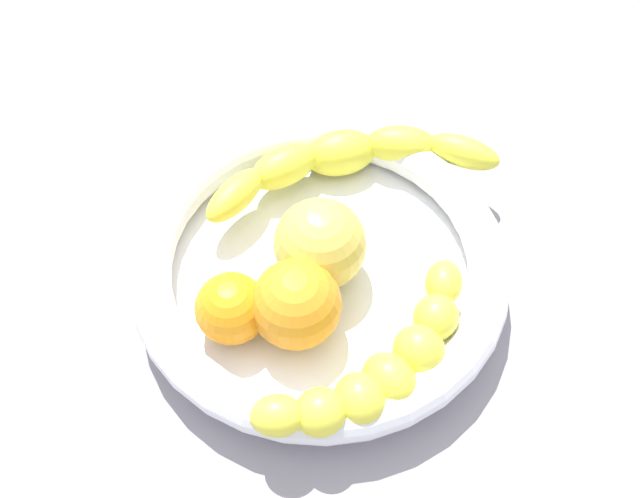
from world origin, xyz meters
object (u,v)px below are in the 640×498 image
banana_draped_right (345,159)px  apple_yellow (322,241)px  orange_front (296,304)px  fruit_bowl (320,264)px  orange_mid_left (232,308)px  banana_draped_left (384,367)px

banana_draped_right → apple_yellow: bearing=53.9°
orange_front → banana_draped_right: bearing=-128.9°
banana_draped_right → fruit_bowl: bearing=53.4°
orange_mid_left → banana_draped_left: bearing=132.6°
orange_front → orange_mid_left: orange_front is taller
fruit_bowl → apple_yellow: bearing=-141.9°
banana_draped_right → orange_mid_left: (14.02, 10.05, 0.14)cm
fruit_bowl → orange_front: orange_front is taller
fruit_bowl → banana_draped_left: 10.89cm
banana_draped_left → orange_front: size_ratio=2.91×
banana_draped_right → orange_front: 15.47cm
orange_front → apple_yellow: bearing=-133.5°
fruit_bowl → banana_draped_right: banana_draped_right is taller
fruit_bowl → apple_yellow: size_ratio=4.12×
orange_front → apple_yellow: size_ratio=0.93×
fruit_bowl → banana_draped_right: size_ratio=1.14×
banana_draped_right → apple_yellow: (5.71, 7.83, 1.04)cm
orange_front → orange_mid_left: (4.32, -1.98, -0.64)cm
fruit_bowl → banana_draped_left: bearing=90.0°
apple_yellow → fruit_bowl: bearing=38.1°
banana_draped_left → banana_draped_right: (-5.99, -18.79, -0.10)cm
banana_draped_right → orange_front: size_ratio=3.88×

